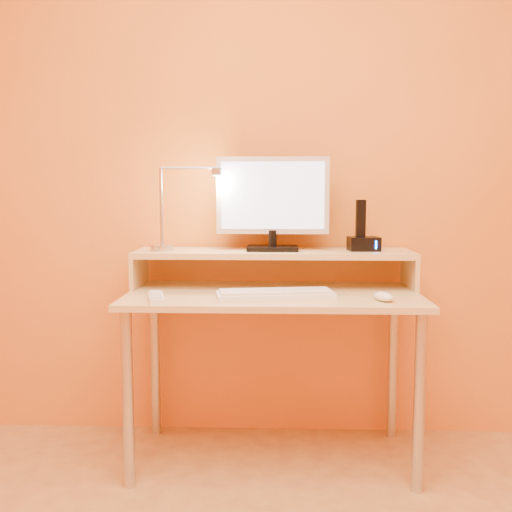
{
  "coord_description": "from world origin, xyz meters",
  "views": [
    {
      "loc": [
        0.01,
        -1.19,
        1.14
      ],
      "look_at": [
        -0.07,
        1.13,
        0.88
      ],
      "focal_mm": 40.8,
      "sensor_mm": 36.0,
      "label": 1
    }
  ],
  "objects_px": {
    "lamp_base": "(162,248)",
    "monitor_panel": "(273,195)",
    "phone_dock": "(364,244)",
    "mouse": "(384,296)",
    "remote_control": "(156,298)",
    "keyboard": "(275,295)"
  },
  "relations": [
    {
      "from": "lamp_base",
      "to": "monitor_panel",
      "type": "bearing_deg",
      "value": 4.78
    },
    {
      "from": "monitor_panel",
      "to": "phone_dock",
      "type": "xyz_separation_m",
      "value": [
        0.39,
        -0.01,
        -0.21
      ]
    },
    {
      "from": "mouse",
      "to": "remote_control",
      "type": "distance_m",
      "value": 0.87
    },
    {
      "from": "keyboard",
      "to": "remote_control",
      "type": "xyz_separation_m",
      "value": [
        -0.46,
        -0.05,
        -0.0
      ]
    },
    {
      "from": "monitor_panel",
      "to": "mouse",
      "type": "height_order",
      "value": "monitor_panel"
    },
    {
      "from": "phone_dock",
      "to": "mouse",
      "type": "bearing_deg",
      "value": -89.8
    },
    {
      "from": "mouse",
      "to": "phone_dock",
      "type": "bearing_deg",
      "value": 75.15
    },
    {
      "from": "phone_dock",
      "to": "lamp_base",
      "type": "bearing_deg",
      "value": 176.6
    },
    {
      "from": "keyboard",
      "to": "mouse",
      "type": "bearing_deg",
      "value": -15.6
    },
    {
      "from": "lamp_base",
      "to": "remote_control",
      "type": "relative_size",
      "value": 0.5
    },
    {
      "from": "lamp_base",
      "to": "keyboard",
      "type": "relative_size",
      "value": 0.22
    },
    {
      "from": "monitor_panel",
      "to": "keyboard",
      "type": "relative_size",
      "value": 1.07
    },
    {
      "from": "lamp_base",
      "to": "remote_control",
      "type": "height_order",
      "value": "lamp_base"
    },
    {
      "from": "phone_dock",
      "to": "mouse",
      "type": "distance_m",
      "value": 0.37
    },
    {
      "from": "phone_dock",
      "to": "mouse",
      "type": "relative_size",
      "value": 1.23
    },
    {
      "from": "keyboard",
      "to": "monitor_panel",
      "type": "bearing_deg",
      "value": 83.76
    },
    {
      "from": "monitor_panel",
      "to": "lamp_base",
      "type": "xyz_separation_m",
      "value": [
        -0.48,
        -0.04,
        -0.23
      ]
    },
    {
      "from": "phone_dock",
      "to": "remote_control",
      "type": "bearing_deg",
      "value": -164.02
    },
    {
      "from": "monitor_panel",
      "to": "lamp_base",
      "type": "relative_size",
      "value": 4.87
    },
    {
      "from": "lamp_base",
      "to": "phone_dock",
      "type": "xyz_separation_m",
      "value": [
        0.87,
        0.03,
        0.02
      ]
    },
    {
      "from": "lamp_base",
      "to": "mouse",
      "type": "height_order",
      "value": "lamp_base"
    },
    {
      "from": "lamp_base",
      "to": "keyboard",
      "type": "distance_m",
      "value": 0.57
    }
  ]
}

